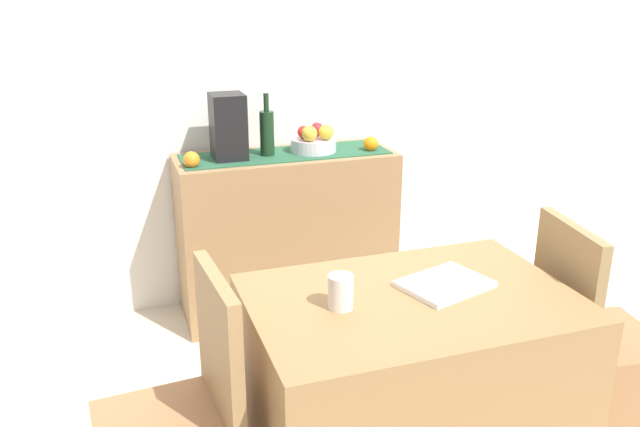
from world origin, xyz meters
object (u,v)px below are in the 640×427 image
coffee_maker (228,127)px  coffee_cup (341,292)px  wine_bottle (267,132)px  fruit_bowl (313,145)px  dining_table (407,395)px  sideboard_console (287,234)px  open_book (445,284)px  chair_by_corner (592,378)px

coffee_maker → coffee_cup: size_ratio=2.98×
wine_bottle → coffee_cup: wine_bottle is taller
fruit_bowl → dining_table: 1.52m
coffee_maker → sideboard_console: bearing=0.0°
fruit_bowl → coffee_maker: size_ratio=0.73×
fruit_bowl → dining_table: size_ratio=0.22×
wine_bottle → coffee_maker: 0.20m
fruit_bowl → wine_bottle: 0.26m
fruit_bowl → open_book: 1.39m
sideboard_console → dining_table: sideboard_console is taller
fruit_bowl → wine_bottle: size_ratio=0.74×
fruit_bowl → coffee_maker: (-0.44, 0.00, 0.12)m
sideboard_console → fruit_bowl: fruit_bowl is taller
dining_table → open_book: bearing=12.9°
sideboard_console → open_book: bearing=-83.6°
dining_table → open_book: open_book is taller
open_book → chair_by_corner: chair_by_corner is taller
dining_table → fruit_bowl: bearing=84.8°
fruit_bowl → wine_bottle: wine_bottle is taller
sideboard_console → chair_by_corner: chair_by_corner is taller
wine_bottle → open_book: size_ratio=1.13×
chair_by_corner → coffee_cup: bearing=-180.0°
open_book → sideboard_console: bearing=79.5°
dining_table → chair_by_corner: chair_by_corner is taller
wine_bottle → dining_table: (0.11, -1.41, -0.62)m
wine_bottle → dining_table: wine_bottle is taller
dining_table → coffee_maker: bearing=102.2°
coffee_maker → open_book: size_ratio=1.15×
sideboard_console → dining_table: 1.42m
fruit_bowl → wine_bottle: (-0.24, 0.00, 0.08)m
dining_table → wine_bottle: bearing=94.6°
sideboard_console → wine_bottle: size_ratio=3.54×
fruit_bowl → chair_by_corner: bearing=-65.1°
coffee_maker → coffee_cup: (0.06, -1.41, -0.24)m
sideboard_console → coffee_maker: bearing=180.0°
coffee_cup → dining_table: bearing=-0.6°
open_book → coffee_cup: coffee_cup is taller
coffee_cup → fruit_bowl: bearing=75.2°
chair_by_corner → fruit_bowl: bearing=114.9°
sideboard_console → coffee_cup: (-0.22, -1.41, 0.36)m
chair_by_corner → coffee_maker: bearing=127.7°
coffee_cup → chair_by_corner: bearing=0.0°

